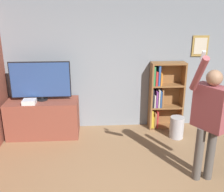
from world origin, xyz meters
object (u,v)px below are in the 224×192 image
television (40,81)px  game_console (29,102)px  person (210,116)px  waste_bin (177,127)px  bookshelf (163,96)px

television → game_console: (-0.21, -0.21, -0.37)m
television → game_console: size_ratio=4.72×
television → game_console: bearing=-134.8°
person → waste_bin: size_ratio=4.55×
television → game_console: television is taller
game_console → bookshelf: bearing=8.0°
bookshelf → waste_bin: bearing=-69.2°
bookshelf → person: 1.92m
television → bookshelf: size_ratio=0.81×
person → bookshelf: bearing=153.7°
person → game_console: bearing=-149.3°
television → person: person is taller
television → waste_bin: bearing=-7.0°
television → game_console: 0.47m
television → bookshelf: 2.57m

